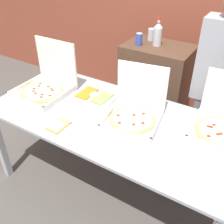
{
  "coord_description": "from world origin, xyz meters",
  "views": [
    {
      "loc": [
        0.92,
        -1.49,
        2.08
      ],
      "look_at": [
        0.0,
        0.0,
        0.88
      ],
      "focal_mm": 42.0,
      "sensor_mm": 36.0,
      "label": 1
    }
  ],
  "objects": [
    {
      "name": "pizza_box_far_left",
      "position": [
        -0.75,
        0.03,
        0.91
      ],
      "size": [
        0.46,
        0.48,
        0.45
      ],
      "rotation": [
        0.0,
        0.0,
        0.02
      ],
      "color": "silver",
      "rests_on": "buffet_table"
    },
    {
      "name": "pizza_box_far_right",
      "position": [
        0.17,
        0.07,
        0.91
      ],
      "size": [
        0.48,
        0.5,
        0.41
      ],
      "rotation": [
        0.0,
        0.0,
        0.17
      ],
      "color": "silver",
      "rests_on": "buffet_table"
    },
    {
      "name": "pizza_box_near_right",
      "position": [
        0.8,
        0.28,
        0.91
      ],
      "size": [
        0.43,
        0.45,
        0.42
      ],
      "rotation": [
        0.0,
        0.0,
        0.04
      ],
      "color": "silver",
      "rests_on": "buffet_table"
    },
    {
      "name": "soda_can_silver",
      "position": [
        -0.18,
        1.08,
        1.19
      ],
      "size": [
        0.07,
        0.07,
        0.12
      ],
      "color": "silver",
      "rests_on": "sideboard_podium"
    },
    {
      "name": "sideboard_podium",
      "position": [
        -0.03,
        0.97,
        0.57
      ],
      "size": [
        0.7,
        0.49,
        1.13
      ],
      "color": "#4C3323",
      "rests_on": "ground_plane"
    },
    {
      "name": "buffet_table",
      "position": [
        0.0,
        0.0,
        0.74
      ],
      "size": [
        2.09,
        0.98,
        0.83
      ],
      "color": "#A8AAB2",
      "rests_on": "ground_plane"
    },
    {
      "name": "veggie_tray",
      "position": [
        -0.28,
        0.15,
        0.86
      ],
      "size": [
        0.36,
        0.26,
        0.05
      ],
      "color": "white",
      "rests_on": "buffet_table"
    },
    {
      "name": "ground_plane",
      "position": [
        0.0,
        0.0,
        0.0
      ],
      "size": [
        16.0,
        16.0,
        0.0
      ],
      "primitive_type": "plane",
      "color": "#514C47"
    },
    {
      "name": "paper_plate_front_center",
      "position": [
        -0.28,
        -0.34,
        0.85
      ],
      "size": [
        0.2,
        0.2,
        0.03
      ],
      "color": "white",
      "rests_on": "buffet_table"
    },
    {
      "name": "brick_wall_behind",
      "position": [
        0.0,
        1.7,
        1.4
      ],
      "size": [
        10.0,
        0.06,
        2.8
      ],
      "color": "brown",
      "rests_on": "ground_plane"
    },
    {
      "name": "soda_can_colored",
      "position": [
        -0.22,
        0.87,
        1.19
      ],
      "size": [
        0.07,
        0.07,
        0.12
      ],
      "color": "#334CB2",
      "rests_on": "sideboard_podium"
    },
    {
      "name": "person_guest_plaid",
      "position": [
        0.64,
        0.72,
        0.93
      ],
      "size": [
        0.4,
        0.22,
        1.77
      ],
      "rotation": [
        0.0,
        0.0,
        3.14
      ],
      "color": "slate",
      "rests_on": "ground_plane"
    },
    {
      "name": "soda_bottle",
      "position": [
        -0.06,
        0.97,
        1.25
      ],
      "size": [
        0.09,
        0.09,
        0.27
      ],
      "color": "#B7BCC1",
      "rests_on": "sideboard_podium"
    }
  ]
}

